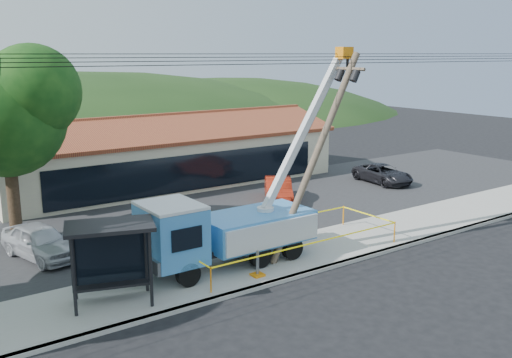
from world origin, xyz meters
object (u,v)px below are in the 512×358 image
object	(u,v)px
car_dark	(382,184)
car_red	(278,203)
utility_truck	(224,228)
leaning_pole	(319,146)
bus_shelter	(110,244)
car_silver	(42,260)

from	to	relation	value
car_dark	car_red	bearing A→B (deg)	-175.13
car_red	utility_truck	bearing A→B (deg)	-105.43
leaning_pole	bus_shelter	distance (m)	9.40
utility_truck	car_silver	bearing A→B (deg)	137.86
car_silver	car_dark	world-z (taller)	car_silver
bus_shelter	car_red	size ratio (longest dim) A/B	0.79
utility_truck	leaning_pole	size ratio (longest dim) A/B	1.16
utility_truck	car_red	distance (m)	10.73
utility_truck	car_silver	distance (m)	7.98
leaning_pole	car_dark	distance (m)	15.48
leaning_pole	bus_shelter	bearing A→B (deg)	178.32
car_silver	car_red	distance (m)	13.90
utility_truck	bus_shelter	xyz separation A→B (m)	(-4.96, -0.68, 0.50)
car_silver	car_dark	distance (m)	22.45
leaning_pole	bus_shelter	world-z (taller)	leaning_pole
car_silver	utility_truck	bearing A→B (deg)	-56.84
utility_truck	leaning_pole	world-z (taller)	utility_truck
utility_truck	car_red	bearing A→B (deg)	40.83
car_red	leaning_pole	bearing A→B (deg)	-82.78
car_dark	car_silver	bearing A→B (deg)	-170.28
bus_shelter	car_silver	size ratio (longest dim) A/B	0.78
car_red	car_dark	xyz separation A→B (m)	(8.59, -0.12, 0.00)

